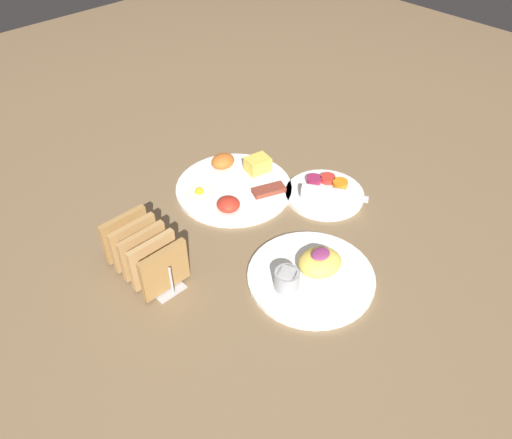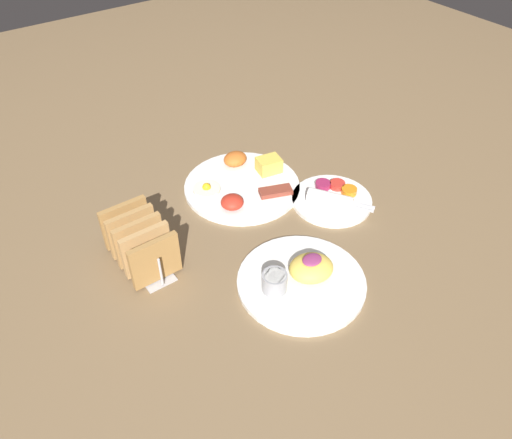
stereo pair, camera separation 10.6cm
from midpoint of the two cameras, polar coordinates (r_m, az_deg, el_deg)
ground_plane at (r=1.08m, az=-2.79°, el=-1.62°), size 3.00×3.00×0.00m
plate_breakfast at (r=1.19m, az=-5.07°, el=3.89°), size 0.28×0.28×0.05m
plate_condiments at (r=1.17m, az=5.31°, el=2.99°), size 0.18×0.19×0.04m
plate_foreground at (r=0.97m, az=3.19°, el=-6.27°), size 0.25×0.25×0.06m
toast_rack at (r=1.00m, az=-15.65°, el=-3.87°), size 0.10×0.18×0.10m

